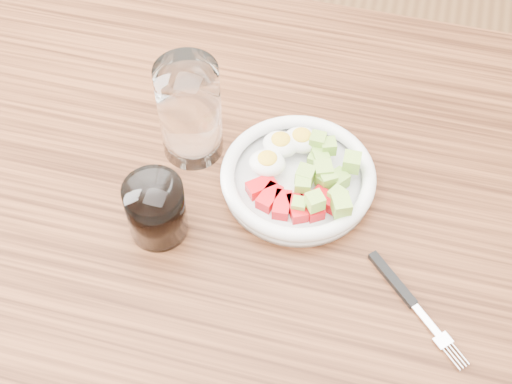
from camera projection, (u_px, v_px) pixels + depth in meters
dining_table at (261, 251)px, 1.05m from camera, size 1.50×0.90×0.77m
bowl at (298, 175)px, 0.98m from camera, size 0.21×0.21×0.06m
fork at (405, 294)px, 0.89m from camera, size 0.14×0.14×0.01m
water_glass at (190, 111)px, 0.97m from camera, size 0.09×0.09×0.15m
coffee_glass at (156, 210)px, 0.91m from camera, size 0.08×0.08×0.09m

